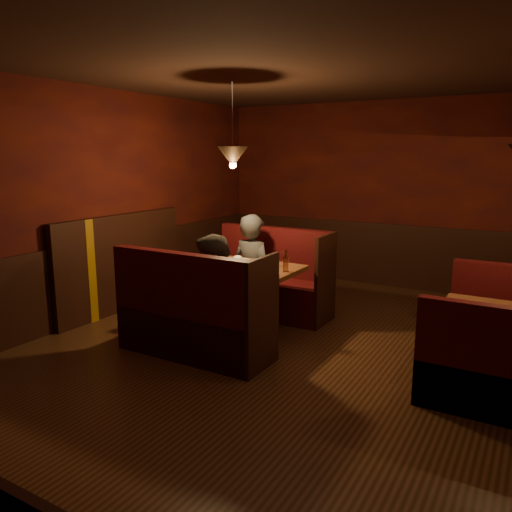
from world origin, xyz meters
The scene contains 8 objects.
room centered at (-0.28, 0.05, 1.05)m, with size 6.02×7.02×2.92m.
main_table centered at (-1.13, 0.44, 0.62)m, with size 1.51×0.92×1.06m.
main_bench_far centered at (-1.12, 1.29, 0.36)m, with size 1.66×0.59×1.13m.
main_bench_near centered at (-1.12, -0.42, 0.36)m, with size 1.66×0.59×1.13m.
second_table centered at (1.75, 0.58, 0.50)m, with size 1.20×0.77×0.68m.
second_bench_near centered at (1.78, -0.14, 0.30)m, with size 1.32×0.50×0.95m.
diner_a centered at (-1.27, 1.06, 0.85)m, with size 0.62×0.40×1.69m, color #343437.
diner_b centered at (-0.97, -0.23, 0.81)m, with size 0.79×0.61×1.62m, color #312D29.
Camera 1 is at (1.93, -4.32, 2.06)m, focal length 35.00 mm.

